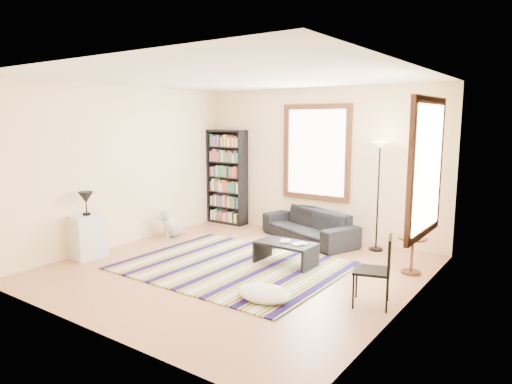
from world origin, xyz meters
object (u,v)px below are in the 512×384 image
Objects in this scene: sofa at (309,225)px; floor_lamp at (378,197)px; folding_chair at (372,271)px; white_cabinet at (88,236)px; floor_cushion at (264,293)px; dog at (174,223)px; bookshelf at (227,177)px; coffee_table at (286,254)px; side_table at (412,255)px.

floor_lamp is at bearing 26.66° from sofa.
folding_chair reaches higher than white_cabinet.
floor_cushion is 1.37× the size of dog.
sofa reaches higher than dog.
floor_lamp reaches higher than sofa.
bookshelf reaches higher than floor_cushion.
coffee_table is 1.05× the size of folding_chair.
folding_chair is at bearing 10.37° from dog.
dog is (-3.17, 1.59, 0.17)m from floor_cushion.
folding_chair is at bearing -91.98° from side_table.
bookshelf is 3.89× the size of dog.
folding_chair is at bearing 15.38° from white_cabinet.
sofa is 3.83m from white_cabinet.
bookshelf is 4.45m from floor_cushion.
floor_lamp is at bearing 92.15° from folding_chair.
white_cabinet reaches higher than floor_cushion.
folding_chair reaches higher than sofa.
sofa is 2.79× the size of white_cabinet.
sofa is at bearing 56.58° from white_cabinet.
floor_lamp is (1.25, 0.10, 0.64)m from sofa.
coffee_table is (0.41, -1.49, -0.11)m from sofa.
coffee_table is 1.29× the size of white_cabinet.
coffee_table is at bearing 17.59° from dog.
bookshelf is at bearing 166.51° from side_table.
floor_lamp reaches higher than side_table.
floor_lamp is 1.37m from side_table.
bookshelf reaches higher than coffee_table.
white_cabinet is at bearing -71.89° from dog.
dog reaches higher than floor_cushion.
dog is at bearing -129.19° from sofa.
folding_chair reaches higher than floor_cushion.
folding_chair is 1.67× the size of dog.
coffee_table is at bearing -52.32° from sofa.
floor_cushion is at bearing -49.76° from sofa.
white_cabinet is (-0.25, -3.26, -0.65)m from bookshelf.
sofa is 1.05× the size of floor_lamp.
dog is at bearing 153.38° from floor_cushion.
sofa is 2.56m from dog.
side_table is (4.25, -1.02, -0.73)m from bookshelf.
sofa is at bearing -7.18° from bookshelf.
folding_chair is (-0.05, -1.45, 0.16)m from side_table.
sofa reaches higher than floor_cushion.
bookshelf is at bearing 145.55° from coffee_table.
bookshelf is 3.40m from floor_lamp.
white_cabinet reaches higher than side_table.
folding_chair is at bearing -30.47° from bookshelf.
sofa is 2.23m from side_table.
white_cabinet is at bearing -106.64° from sofa.
dog is at bearing 150.23° from folding_chair.
folding_chair is at bearing -70.78° from floor_lamp.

